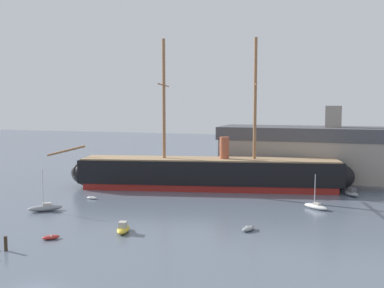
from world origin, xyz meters
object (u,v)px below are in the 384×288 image
Objects in this scene: dinghy_foreground_left at (51,237)px; dockside_warehouse_right at (337,155)px; dinghy_alongside_bow at (92,198)px; motorboat_distant_centre at (224,175)px; dinghy_mid_right at (248,229)px; mooring_piling_left_pair at (6,244)px; motorboat_near_centre at (123,229)px; motorboat_far_right at (351,193)px; tall_ship at (209,173)px; sailboat_mid_left at (45,208)px; dinghy_far_left at (94,176)px; sailboat_alongside_stern at (316,206)px.

dinghy_foreground_left is 0.04× the size of dockside_warehouse_right.
dinghy_alongside_bow is 32.39m from motorboat_distant_centre.
mooring_piling_left_pair is (-24.34, -16.08, 0.54)m from dinghy_mid_right.
motorboat_far_right reaches higher than motorboat_near_centre.
tall_ship is 35.41× the size of mooring_piling_left_pair.
dinghy_mid_right is at bearing -1.26° from sailboat_mid_left.
dinghy_far_left is at bearing -164.97° from motorboat_distant_centre.
motorboat_near_centre is 0.07× the size of dockside_warehouse_right.
dockside_warehouse_right is (-2.54, 12.91, 5.24)m from motorboat_far_right.
motorboat_far_right is at bearing 64.80° from sailboat_alongside_stern.
sailboat_mid_left is (-9.45, 11.64, 0.30)m from dinghy_foreground_left.
dinghy_mid_right is (15.08, 5.72, -0.22)m from motorboat_near_centre.
motorboat_far_right is at bearing -78.89° from dockside_warehouse_right.
dinghy_foreground_left is 0.54× the size of motorboat_far_right.
motorboat_near_centre is 43.45m from motorboat_far_right.
dinghy_mid_right is 0.60× the size of motorboat_distant_centre.
mooring_piling_left_pair is 66.38m from dockside_warehouse_right.
dinghy_far_left is at bearing 125.23° from motorboat_near_centre.
motorboat_distant_centre is at bearing 79.07° from dinghy_foreground_left.
sailboat_mid_left is 41.90m from sailboat_alongside_stern.
dockside_warehouse_right reaches higher than motorboat_near_centre.
dinghy_foreground_left is 39.56m from sailboat_alongside_stern.
motorboat_far_right reaches higher than dinghy_far_left.
dinghy_alongside_bow is 0.43× the size of motorboat_distant_centre.
motorboat_near_centre is 0.96× the size of motorboat_far_right.
motorboat_distant_centre is at bearing 90.48° from tall_ship.
motorboat_distant_centre is at bearing 86.87° from motorboat_near_centre.
motorboat_distant_centre reaches higher than motorboat_near_centre.
tall_ship reaches higher than dinghy_alongside_bow.
sailboat_alongside_stern is 31.08m from motorboat_distant_centre.
tall_ship is 31.37m from sailboat_mid_left.
dinghy_mid_right is at bearing 20.78° from motorboat_near_centre.
dinghy_foreground_left is 0.47× the size of motorboat_distant_centre.
dinghy_far_left is 0.57× the size of motorboat_distant_centre.
sailboat_mid_left is 2.43× the size of dinghy_mid_right.
mooring_piling_left_pair is (7.27, -16.78, 0.29)m from sailboat_mid_left.
sailboat_alongside_stern reaches higher than mooring_piling_left_pair.
dockside_warehouse_right reaches higher than sailboat_alongside_stern.
sailboat_alongside_stern is (20.40, -10.65, -2.63)m from tall_ship.
tall_ship reaches higher than mooring_piling_left_pair.
dinghy_mid_right is at bearing 26.28° from dinghy_foreground_left.
motorboat_distant_centre is at bearing 59.07° from dinghy_alongside_bow.
mooring_piling_left_pair is at bearing -136.13° from sailboat_alongside_stern.
dinghy_foreground_left is 60.94m from dockside_warehouse_right.
motorboat_near_centre is 21.53m from dinghy_alongside_bow.
dinghy_alongside_bow is at bearing 131.43° from motorboat_near_centre.
tall_ship is at bearing -148.60° from dockside_warehouse_right.
dinghy_alongside_bow is 50.25m from dockside_warehouse_right.
sailboat_alongside_stern is 25.79m from dockside_warehouse_right.
sailboat_mid_left is at bearing -73.01° from dinghy_far_left.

